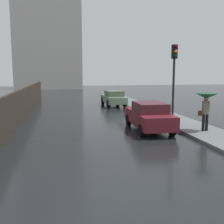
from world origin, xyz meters
The scene contains 6 objects.
ground centered at (0.00, 0.00, 0.00)m, with size 120.00×120.00×0.00m, color black.
car_maroon_near_kerb centered at (2.65, 7.26, 0.76)m, with size 1.85×4.38×1.48m.
car_green_mid_road centered at (2.95, 17.99, 0.74)m, with size 1.74×4.32×1.40m.
pedestrian_with_umbrella_near centered at (5.10, 5.95, 1.63)m, with size 1.06×1.06×1.85m.
traffic_light centered at (4.31, 8.02, 3.15)m, with size 0.26×0.39×4.35m.
distant_tower centered at (-4.11, 47.85, 13.25)m, with size 13.26×8.76×26.51m.
Camera 1 is at (-1.89, -5.92, 2.95)m, focal length 43.17 mm.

